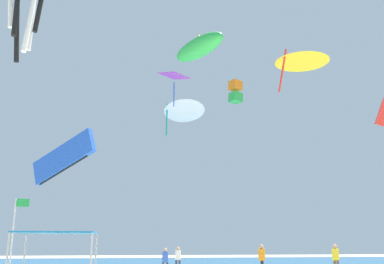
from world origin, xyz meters
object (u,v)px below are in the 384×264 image
banner_flag (14,234)px  kite_delta_yellow (302,58)px  canopy_tent (57,235)px  person_rightmost (336,256)px  person_near_tent (178,257)px  person_leftmost (262,257)px  kite_inflatable_green (199,47)px  kite_box_orange (235,92)px  kite_delta_white (184,108)px  person_central (165,259)px  kite_diamond_purple (174,77)px  kite_parafoil_blue (63,158)px

banner_flag → kite_delta_yellow: bearing=24.9°
canopy_tent → person_rightmost: (16.12, 8.95, -1.13)m
canopy_tent → person_near_tent: (6.47, 13.50, -1.24)m
person_leftmost → kite_inflatable_green: 13.85m
kite_delta_yellow → kite_inflatable_green: bearing=-168.8°
person_near_tent → kite_box_orange: size_ratio=0.75×
person_near_tent → kite_delta_white: bearing=-52.6°
person_central → kite_delta_yellow: size_ratio=0.35×
person_near_tent → person_leftmost: bearing=-173.4°
kite_diamond_purple → kite_delta_yellow: (9.06, -3.45, 0.73)m
kite_box_orange → kite_delta_white: bearing=38.5°
person_near_tent → kite_delta_white: (1.60, 9.24, 13.99)m
canopy_tent → kite_diamond_purple: (6.03, 13.25, 12.20)m
person_leftmost → person_rightmost: person_rightmost is taller
kite_box_orange → kite_parafoil_blue: 18.23m
kite_delta_white → kite_delta_yellow: bearing=-65.1°
person_leftmost → kite_box_orange: kite_box_orange is taller
kite_delta_yellow → canopy_tent: bearing=-157.6°
person_leftmost → kite_box_orange: (1.49, 11.26, 15.12)m
person_leftmost → kite_delta_white: bearing=-154.6°
kite_diamond_purple → kite_parafoil_blue: size_ratio=0.55×
kite_delta_yellow → kite_diamond_purple: bearing=148.5°
person_leftmost → kite_delta_white: 19.58m
canopy_tent → person_leftmost: bearing=39.5°
kite_box_orange → person_rightmost: bearing=168.7°
kite_delta_yellow → kite_delta_white: bearing=107.9°
canopy_tent → person_near_tent: size_ratio=1.81×
person_rightmost → banner_flag: size_ratio=0.48×
person_leftmost → banner_flag: bearing=-49.0°
person_near_tent → banner_flag: 14.51m
kite_inflatable_green → person_leftmost: bearing=92.3°
person_near_tent → kite_delta_white: size_ratio=0.38×
banner_flag → kite_box_orange: size_ratio=1.72×
banner_flag → kite_parafoil_blue: kite_parafoil_blue is taller
canopy_tent → kite_delta_yellow: bearing=33.0°
person_leftmost → kite_delta_yellow: bearing=108.6°
person_rightmost → kite_inflatable_green: kite_inflatable_green is taller
kite_box_orange → kite_delta_yellow: size_ratio=0.48×
canopy_tent → kite_diamond_purple: bearing=65.5°
banner_flag → kite_inflatable_green: kite_inflatable_green is taller
kite_box_orange → kite_delta_yellow: bearing=164.7°
kite_box_orange → kite_parafoil_blue: (-14.78, -6.74, -8.28)m
person_rightmost → kite_delta_white: bearing=20.5°
kite_inflatable_green → kite_parafoil_blue: 12.95m
kite_diamond_purple → kite_parafoil_blue: kite_diamond_purple is taller
canopy_tent → kite_box_orange: bearing=58.1°
banner_flag → kite_delta_white: size_ratio=0.88×
kite_box_orange → canopy_tent: bearing=121.0°
person_rightmost → kite_box_orange: (-3.31, 11.65, 15.11)m
banner_flag → person_rightmost: bearing=21.4°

